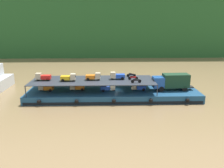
# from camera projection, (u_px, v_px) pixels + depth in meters

# --- Properties ---
(ground_plane) EXTENTS (400.00, 400.00, 0.00)m
(ground_plane) POSITION_uv_depth(u_px,v_px,m) (113.00, 97.00, 44.50)
(ground_plane) COLOR olive
(hillside_far_bank) EXTENTS (118.52, 39.45, 37.50)m
(hillside_far_bank) POSITION_uv_depth(u_px,v_px,m) (108.00, 7.00, 106.26)
(hillside_far_bank) COLOR #235628
(hillside_far_bank) RESTS_ON ground
(cargo_barge) EXTENTS (32.25, 9.12, 1.50)m
(cargo_barge) POSITION_uv_depth(u_px,v_px,m) (113.00, 94.00, 44.28)
(cargo_barge) COLOR navy
(cargo_barge) RESTS_ON ground
(covered_lorry) EXTENTS (7.92, 2.56, 3.10)m
(covered_lorry) POSITION_uv_depth(u_px,v_px,m) (172.00, 81.00, 43.79)
(covered_lorry) COLOR #1E4C99
(covered_lorry) RESTS_ON cargo_barge
(cargo_rack) EXTENTS (23.05, 7.75, 2.00)m
(cargo_rack) POSITION_uv_depth(u_px,v_px,m) (93.00, 80.00, 43.50)
(cargo_rack) COLOR #2D333D
(cargo_rack) RESTS_ON cargo_barge
(mini_truck_lower_stern) EXTENTS (2.77, 1.25, 1.38)m
(mini_truck_lower_stern) POSITION_uv_depth(u_px,v_px,m) (46.00, 87.00, 43.38)
(mini_truck_lower_stern) COLOR orange
(mini_truck_lower_stern) RESTS_ON cargo_barge
(mini_truck_lower_aft) EXTENTS (2.78, 1.28, 1.38)m
(mini_truck_lower_aft) POSITION_uv_depth(u_px,v_px,m) (77.00, 87.00, 43.81)
(mini_truck_lower_aft) COLOR orange
(mini_truck_lower_aft) RESTS_ON cargo_barge
(mini_truck_lower_mid) EXTENTS (2.76, 1.24, 1.38)m
(mini_truck_lower_mid) POSITION_uv_depth(u_px,v_px,m) (108.00, 87.00, 43.38)
(mini_truck_lower_mid) COLOR #1E47B7
(mini_truck_lower_mid) RESTS_ON cargo_barge
(mini_truck_lower_fore) EXTENTS (2.77, 1.25, 1.38)m
(mini_truck_lower_fore) POSITION_uv_depth(u_px,v_px,m) (138.00, 87.00, 43.76)
(mini_truck_lower_fore) COLOR #1E47B7
(mini_truck_lower_fore) RESTS_ON cargo_barge
(mini_truck_upper_stern) EXTENTS (2.75, 1.21, 1.38)m
(mini_truck_upper_stern) POSITION_uv_depth(u_px,v_px,m) (43.00, 77.00, 43.07)
(mini_truck_upper_stern) COLOR red
(mini_truck_upper_stern) RESTS_ON cargo_rack
(mini_truck_upper_mid) EXTENTS (2.75, 1.22, 1.38)m
(mini_truck_upper_mid) POSITION_uv_depth(u_px,v_px,m) (68.00, 77.00, 42.57)
(mini_truck_upper_mid) COLOR gold
(mini_truck_upper_mid) RESTS_ON cargo_rack
(mini_truck_upper_fore) EXTENTS (2.78, 1.27, 1.38)m
(mini_truck_upper_fore) POSITION_uv_depth(u_px,v_px,m) (93.00, 76.00, 43.34)
(mini_truck_upper_fore) COLOR orange
(mini_truck_upper_fore) RESTS_ON cargo_rack
(mini_truck_upper_bow) EXTENTS (2.76, 1.23, 1.38)m
(mini_truck_upper_bow) POSITION_uv_depth(u_px,v_px,m) (117.00, 76.00, 43.98)
(mini_truck_upper_bow) COLOR #1E47B7
(mini_truck_upper_bow) RESTS_ON cargo_rack
(motorcycle_upper_port) EXTENTS (1.90, 0.55, 0.87)m
(motorcycle_upper_port) POSITION_uv_depth(u_px,v_px,m) (136.00, 81.00, 41.35)
(motorcycle_upper_port) COLOR black
(motorcycle_upper_port) RESTS_ON cargo_rack
(motorcycle_upper_centre) EXTENTS (1.90, 0.55, 0.87)m
(motorcycle_upper_centre) POSITION_uv_depth(u_px,v_px,m) (133.00, 78.00, 43.59)
(motorcycle_upper_centre) COLOR black
(motorcycle_upper_centre) RESTS_ON cargo_rack
(motorcycle_upper_stbd) EXTENTS (1.90, 0.55, 0.87)m
(motorcycle_upper_stbd) POSITION_uv_depth(u_px,v_px,m) (131.00, 75.00, 45.84)
(motorcycle_upper_stbd) COLOR black
(motorcycle_upper_stbd) RESTS_ON cargo_rack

